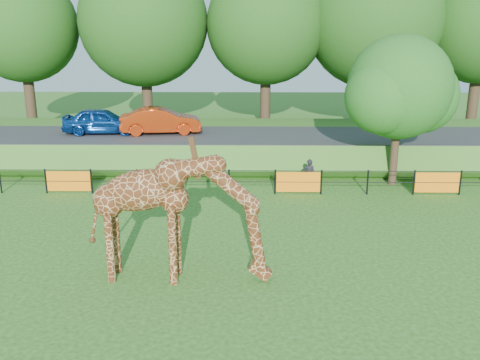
{
  "coord_description": "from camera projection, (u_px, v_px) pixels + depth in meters",
  "views": [
    {
      "loc": [
        0.77,
        -14.23,
        7.08
      ],
      "look_at": [
        0.54,
        3.29,
        2.0
      ],
      "focal_mm": 40.0,
      "sensor_mm": 36.0,
      "label": 1
    }
  ],
  "objects": [
    {
      "name": "tree_east",
      "position": [
        401.0,
        91.0,
        23.61
      ],
      "size": [
        5.4,
        4.71,
        6.76
      ],
      "color": "#312016",
      "rests_on": "ground"
    },
    {
      "name": "visitor",
      "position": [
        309.0,
        175.0,
        23.65
      ],
      "size": [
        0.59,
        0.46,
        1.43
      ],
      "primitive_type": "imported",
      "rotation": [
        0.0,
        0.0,
        2.89
      ],
      "color": "black",
      "rests_on": "ground"
    },
    {
      "name": "embankment",
      "position": [
        233.0,
        143.0,
        30.35
      ],
      "size": [
        40.0,
        9.0,
        1.3
      ],
      "primitive_type": "cube",
      "color": "#245214",
      "rests_on": "ground"
    },
    {
      "name": "bg_tree_line",
      "position": [
        265.0,
        23.0,
        34.75
      ],
      "size": [
        37.3,
        8.8,
        11.82
      ],
      "color": "#312016",
      "rests_on": "ground"
    },
    {
      "name": "ground",
      "position": [
        220.0,
        277.0,
        15.65
      ],
      "size": [
        90.0,
        90.0,
        0.0
      ],
      "primitive_type": "plane",
      "color": "#245214",
      "rests_on": "ground"
    },
    {
      "name": "car_blue",
      "position": [
        102.0,
        121.0,
        28.84
      ],
      "size": [
        4.18,
        1.91,
        1.39
      ],
      "primitive_type": "imported",
      "rotation": [
        0.0,
        0.0,
        1.64
      ],
      "color": "#124398",
      "rests_on": "road"
    },
    {
      "name": "giraffe",
      "position": [
        180.0,
        218.0,
        15.03
      ],
      "size": [
        5.27,
        1.27,
        3.73
      ],
      "primitive_type": null,
      "rotation": [
        0.0,
        0.0,
        -0.06
      ],
      "color": "#552811",
      "rests_on": "ground"
    },
    {
      "name": "road",
      "position": [
        233.0,
        136.0,
        28.71
      ],
      "size": [
        40.0,
        5.0,
        0.12
      ],
      "primitive_type": "cube",
      "color": "#28282A",
      "rests_on": "embankment"
    },
    {
      "name": "car_red",
      "position": [
        161.0,
        121.0,
        28.81
      ],
      "size": [
        4.46,
        2.06,
        1.42
      ],
      "primitive_type": "imported",
      "rotation": [
        0.0,
        0.0,
        1.71
      ],
      "color": "#AF2F0C",
      "rests_on": "road"
    },
    {
      "name": "perimeter_fence",
      "position": [
        229.0,
        182.0,
        23.18
      ],
      "size": [
        28.07,
        0.1,
        1.1
      ],
      "primitive_type": null,
      "color": "black",
      "rests_on": "ground"
    }
  ]
}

